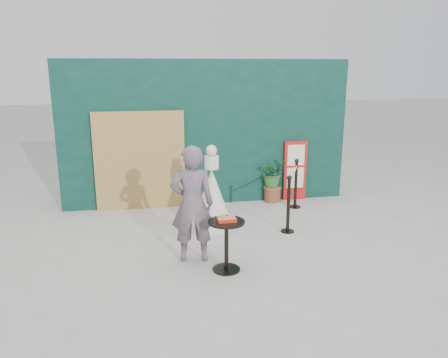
# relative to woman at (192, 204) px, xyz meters

# --- Properties ---
(ground) EXTENTS (60.00, 60.00, 0.00)m
(ground) POSITION_rel_woman_xyz_m (0.65, -0.27, -0.88)
(ground) COLOR #ADAAA5
(ground) RESTS_ON ground
(back_wall) EXTENTS (6.00, 0.30, 3.00)m
(back_wall) POSITION_rel_woman_xyz_m (0.65, 2.88, 0.62)
(back_wall) COLOR #0A2E28
(back_wall) RESTS_ON ground
(bamboo_fence) EXTENTS (1.80, 0.08, 2.00)m
(bamboo_fence) POSITION_rel_woman_xyz_m (-0.75, 2.67, 0.12)
(bamboo_fence) COLOR tan
(bamboo_fence) RESTS_ON ground
(woman) EXTENTS (0.68, 0.48, 1.77)m
(woman) POSITION_rel_woman_xyz_m (0.00, 0.00, 0.00)
(woman) COLOR slate
(woman) RESTS_ON ground
(menu_board) EXTENTS (0.50, 0.07, 1.30)m
(menu_board) POSITION_rel_woman_xyz_m (2.55, 2.68, -0.23)
(menu_board) COLOR red
(menu_board) RESTS_ON ground
(statue) EXTENTS (0.60, 0.60, 1.55)m
(statue) POSITION_rel_woman_xyz_m (0.48, 1.16, -0.25)
(statue) COLOR silver
(statue) RESTS_ON ground
(cafe_table) EXTENTS (0.52, 0.52, 0.75)m
(cafe_table) POSITION_rel_woman_xyz_m (0.43, -0.44, -0.38)
(cafe_table) COLOR black
(cafe_table) RESTS_ON ground
(food_basket) EXTENTS (0.26, 0.19, 0.11)m
(food_basket) POSITION_rel_woman_xyz_m (0.43, -0.44, -0.10)
(food_basket) COLOR red
(food_basket) RESTS_ON cafe_table
(planter) EXTENTS (0.57, 0.49, 0.97)m
(planter) POSITION_rel_woman_xyz_m (2.04, 2.63, -0.32)
(planter) COLOR brown
(planter) RESTS_ON ground
(stanchion_barrier) EXTENTS (0.84, 1.54, 1.03)m
(stanchion_barrier) POSITION_rel_woman_xyz_m (2.08, 1.49, -0.39)
(stanchion_barrier) COLOR black
(stanchion_barrier) RESTS_ON ground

